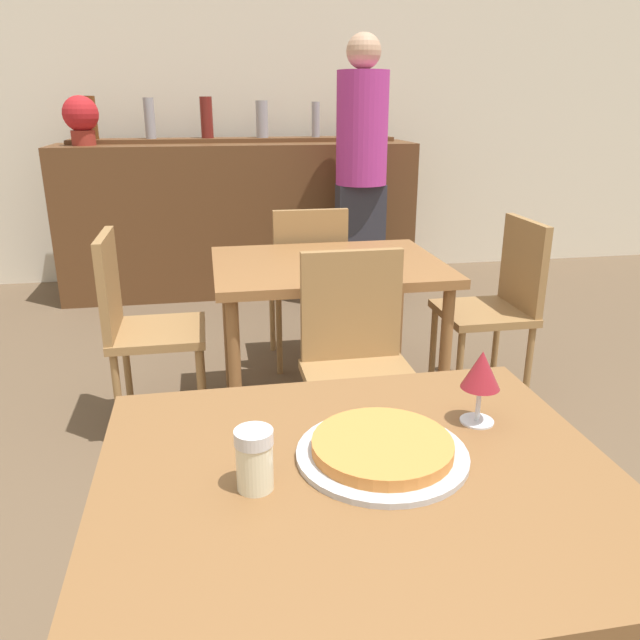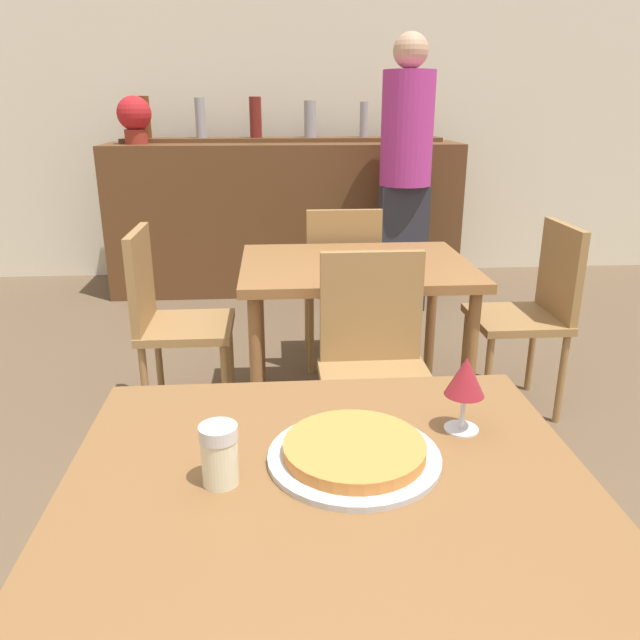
# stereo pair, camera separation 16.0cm
# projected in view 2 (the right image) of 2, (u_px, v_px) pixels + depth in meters

# --- Properties ---
(wall_back) EXTENTS (8.00, 0.05, 2.80)m
(wall_back) POSITION_uv_depth(u_px,v_px,m) (282.00, 100.00, 4.95)
(wall_back) COLOR silver
(wall_back) RESTS_ON ground_plane
(dining_table_near) EXTENTS (0.94, 0.80, 0.76)m
(dining_table_near) POSITION_uv_depth(u_px,v_px,m) (328.00, 518.00, 1.15)
(dining_table_near) COLOR brown
(dining_table_near) RESTS_ON ground_plane
(dining_table_far) EXTENTS (1.00, 0.78, 0.73)m
(dining_table_far) POSITION_uv_depth(u_px,v_px,m) (355.00, 281.00, 2.75)
(dining_table_far) COLOR brown
(dining_table_far) RESTS_ON ground_plane
(bar_counter) EXTENTS (2.60, 0.56, 1.10)m
(bar_counter) POSITION_uv_depth(u_px,v_px,m) (285.00, 218.00, 4.76)
(bar_counter) COLOR brown
(bar_counter) RESTS_ON ground_plane
(bar_back_shelf) EXTENTS (2.39, 0.24, 0.33)m
(bar_back_shelf) POSITION_uv_depth(u_px,v_px,m) (276.00, 132.00, 4.68)
(bar_back_shelf) COLOR brown
(bar_back_shelf) RESTS_ON bar_counter
(chair_far_side_front) EXTENTS (0.40, 0.40, 0.88)m
(chair_far_side_front) POSITION_uv_depth(u_px,v_px,m) (374.00, 357.00, 2.26)
(chair_far_side_front) COLOR olive
(chair_far_side_front) RESTS_ON ground_plane
(chair_far_side_back) EXTENTS (0.40, 0.40, 0.88)m
(chair_far_side_back) POSITION_uv_depth(u_px,v_px,m) (341.00, 276.00, 3.32)
(chair_far_side_back) COLOR olive
(chair_far_side_back) RESTS_ON ground_plane
(chair_far_side_left) EXTENTS (0.40, 0.40, 0.88)m
(chair_far_side_left) POSITION_uv_depth(u_px,v_px,m) (168.00, 313.00, 2.73)
(chair_far_side_left) COLOR olive
(chair_far_side_left) RESTS_ON ground_plane
(chair_far_side_right) EXTENTS (0.40, 0.40, 0.88)m
(chair_far_side_right) POSITION_uv_depth(u_px,v_px,m) (534.00, 305.00, 2.85)
(chair_far_side_right) COLOR olive
(chair_far_side_right) RESTS_ON ground_plane
(pizza_tray) EXTENTS (0.32, 0.32, 0.04)m
(pizza_tray) POSITION_uv_depth(u_px,v_px,m) (354.00, 452.00, 1.16)
(pizza_tray) COLOR #B7B7BC
(pizza_tray) RESTS_ON dining_table_near
(cheese_shaker) EXTENTS (0.07, 0.07, 0.11)m
(cheese_shaker) POSITION_uv_depth(u_px,v_px,m) (220.00, 454.00, 1.07)
(cheese_shaker) COLOR beige
(cheese_shaker) RESTS_ON dining_table_near
(person_standing) EXTENTS (0.34, 0.34, 1.80)m
(person_standing) POSITION_uv_depth(u_px,v_px,m) (406.00, 166.00, 4.13)
(person_standing) COLOR #2D2D38
(person_standing) RESTS_ON ground_plane
(wine_glass) EXTENTS (0.08, 0.08, 0.16)m
(wine_glass) POSITION_uv_depth(u_px,v_px,m) (465.00, 379.00, 1.23)
(wine_glass) COLOR silver
(wine_glass) RESTS_ON dining_table_near
(potted_plant) EXTENTS (0.24, 0.24, 0.33)m
(potted_plant) POSITION_uv_depth(u_px,v_px,m) (134.00, 117.00, 4.40)
(potted_plant) COLOR maroon
(potted_plant) RESTS_ON bar_counter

